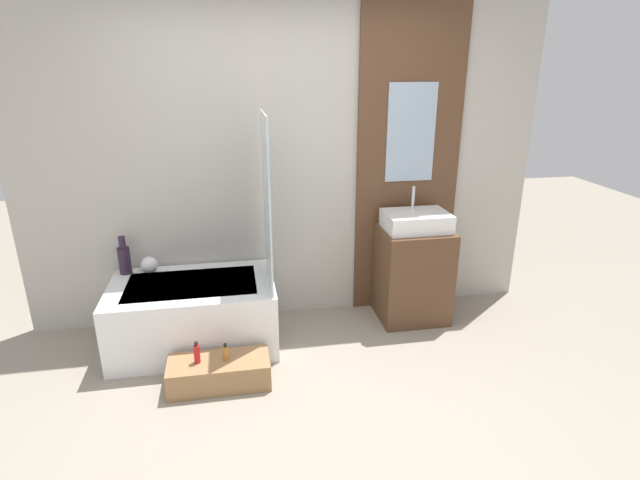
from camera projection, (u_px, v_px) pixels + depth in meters
The scene contains 12 objects.
ground_plane at pixel (322, 431), 2.98m from camera, with size 12.00×12.00×0.00m, color gray.
wall_tiled_back at pixel (287, 164), 4.00m from camera, with size 4.20×0.06×2.60m, color #B7B2A8.
wall_wood_accent at pixel (409, 160), 4.12m from camera, with size 0.87×0.04×2.60m.
bathtub at pixel (194, 313), 3.82m from camera, with size 1.22×0.76×0.51m.
glass_shower_screen at pixel (267, 201), 3.57m from camera, with size 0.01×0.61×1.24m, color silver.
wooden_step_bench at pixel (219, 372), 3.38m from camera, with size 0.68×0.30×0.19m, color #997047.
vanity_cabinet at pixel (413, 274), 4.19m from camera, with size 0.56×0.48×0.79m, color brown.
sink at pixel (416, 221), 4.03m from camera, with size 0.51×0.37×0.33m.
vase_tall_dark at pixel (124, 258), 3.87m from camera, with size 0.09×0.09×0.31m.
vase_round_light at pixel (149, 265), 3.90m from camera, with size 0.13×0.13×0.13m, color white.
bottle_soap_primary at pixel (197, 353), 3.30m from camera, with size 0.04×0.04×0.16m.
bottle_soap_secondary at pixel (226, 352), 3.34m from camera, with size 0.04×0.04×0.12m.
Camera 1 is at (-0.44, -2.37, 2.08)m, focal length 28.00 mm.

